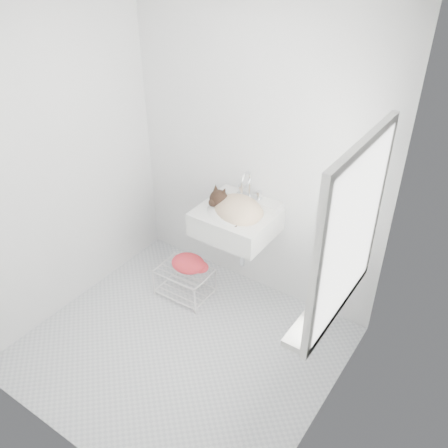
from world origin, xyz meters
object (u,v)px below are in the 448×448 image
Objects in this scene: bottle_a at (314,317)px; bottle_c at (339,283)px; cat at (236,208)px; sink at (236,211)px; wire_rack at (185,280)px; bottle_b at (320,309)px.

bottle_a is 0.37m from bottle_c.
cat is 1.91× the size of bottle_a.
cat is at bearing -52.01° from sink.
cat is 1.21m from bottle_a.
sink is at bearing 32.14° from wire_rack.
bottle_a reaches higher than bottle_c.
bottle_b is at bearing -16.46° from wire_rack.
cat is at bearing 161.32° from bottle_c.
bottle_c is at bearing -5.06° from wire_rack.
sink is at bearing 141.47° from cat.
sink is at bearing 147.65° from bottle_b.
cat is 1.16m from bottle_b.
bottle_c is (1.00, -0.35, 0.00)m from sink.
wire_rack is at bearing 163.54° from bottle_b.
sink is 2.44× the size of bottle_a.
bottle_a reaches higher than sink.
wire_rack is at bearing -147.86° from sink.
cat is 0.86m from wire_rack.
cat reaches higher than sink.
bottle_a is (1.36, -0.49, 0.70)m from wire_rack.
bottle_b is 0.28m from bottle_c.
bottle_c reaches higher than wire_rack.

